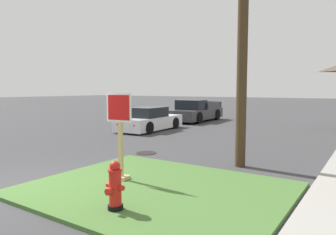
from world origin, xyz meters
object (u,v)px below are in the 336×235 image
(manhole_cover, at_px, (146,153))
(parked_sedan_white, at_px, (149,120))
(stop_sign, at_px, (120,139))
(fire_hydrant, at_px, (115,187))
(pickup_truck_charcoal, at_px, (195,112))

(manhole_cover, xyz_separation_m, parked_sedan_white, (-3.62, 4.97, 0.53))
(stop_sign, xyz_separation_m, parked_sedan_white, (-5.19, 8.00, -0.50))
(manhole_cover, relative_size, parked_sedan_white, 0.16)
(fire_hydrant, bearing_deg, stop_sign, 129.36)
(fire_hydrant, distance_m, manhole_cover, 5.29)
(stop_sign, xyz_separation_m, pickup_truck_charcoal, (-5.48, 13.62, -0.42))
(stop_sign, bearing_deg, parked_sedan_white, 122.99)
(fire_hydrant, bearing_deg, parked_sedan_white, 124.04)
(manhole_cover, distance_m, pickup_truck_charcoal, 11.30)
(manhole_cover, height_order, parked_sedan_white, parked_sedan_white)
(stop_sign, relative_size, pickup_truck_charcoal, 0.39)
(fire_hydrant, relative_size, pickup_truck_charcoal, 0.17)
(manhole_cover, bearing_deg, parked_sedan_white, 126.07)
(pickup_truck_charcoal, bearing_deg, manhole_cover, -69.75)
(stop_sign, bearing_deg, fire_hydrant, -50.64)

